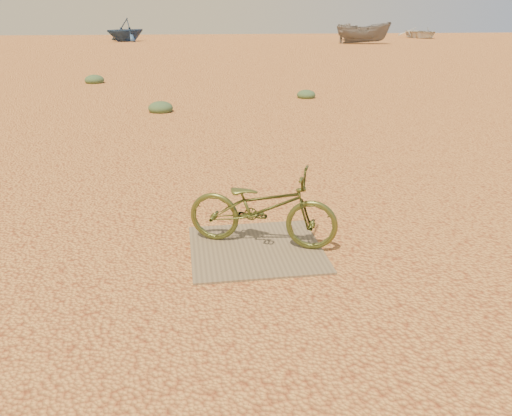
{
  "coord_description": "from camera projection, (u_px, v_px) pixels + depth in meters",
  "views": [
    {
      "loc": [
        -1.15,
        -4.61,
        2.33
      ],
      "look_at": [
        -0.43,
        0.09,
        0.47
      ],
      "focal_mm": 35.0,
      "sensor_mm": 36.0,
      "label": 1
    }
  ],
  "objects": [
    {
      "name": "plywood_board",
      "position": [
        256.0,
        249.0,
        5.27
      ],
      "size": [
        1.37,
        1.31,
        0.02
      ],
      "primitive_type": "cube",
      "color": "#74644A",
      "rests_on": "ground"
    },
    {
      "name": "kale_c",
      "position": [
        95.0,
        83.0,
        17.97
      ],
      "size": [
        0.68,
        0.68,
        0.38
      ],
      "primitive_type": "ellipsoid",
      "color": "#46623F",
      "rests_on": "ground"
    },
    {
      "name": "ground",
      "position": [
        298.0,
        250.0,
        5.25
      ],
      "size": [
        120.0,
        120.0,
        0.0
      ],
      "primitive_type": "plane",
      "color": "#E7A350",
      "rests_on": "ground"
    },
    {
      "name": "boat_mid_right",
      "position": [
        363.0,
        33.0,
        41.11
      ],
      "size": [
        4.69,
        2.67,
        1.71
      ],
      "primitive_type": "imported",
      "rotation": [
        0.0,
        0.0,
        1.33
      ],
      "color": "slate",
      "rests_on": "ground"
    },
    {
      "name": "kale_b",
      "position": [
        306.0,
        98.0,
        14.79
      ],
      "size": [
        0.55,
        0.55,
        0.3
      ],
      "primitive_type": "ellipsoid",
      "color": "#46623F",
      "rests_on": "ground"
    },
    {
      "name": "boat_far_right",
      "position": [
        421.0,
        33.0,
        51.13
      ],
      "size": [
        3.68,
        5.11,
        1.05
      ],
      "primitive_type": "imported",
      "rotation": [
        0.0,
        0.0,
        -0.01
      ],
      "color": "beige",
      "rests_on": "ground"
    },
    {
      "name": "kale_a",
      "position": [
        161.0,
        112.0,
        12.68
      ],
      "size": [
        0.62,
        0.62,
        0.34
      ],
      "primitive_type": "ellipsoid",
      "color": "#46623F",
      "rests_on": "ground"
    },
    {
      "name": "bicycle",
      "position": [
        262.0,
        207.0,
        5.21
      ],
      "size": [
        1.68,
        1.09,
        0.83
      ],
      "primitive_type": "imported",
      "rotation": [
        0.0,
        0.0,
        1.2
      ],
      "color": "#495122",
      "rests_on": "plywood_board"
    },
    {
      "name": "boat_far_left",
      "position": [
        125.0,
        30.0,
        44.45
      ],
      "size": [
        5.01,
        4.95,
        2.0
      ],
      "primitive_type": "imported",
      "rotation": [
        0.0,
        0.0,
        -0.86
      ],
      "color": "navy",
      "rests_on": "ground"
    }
  ]
}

